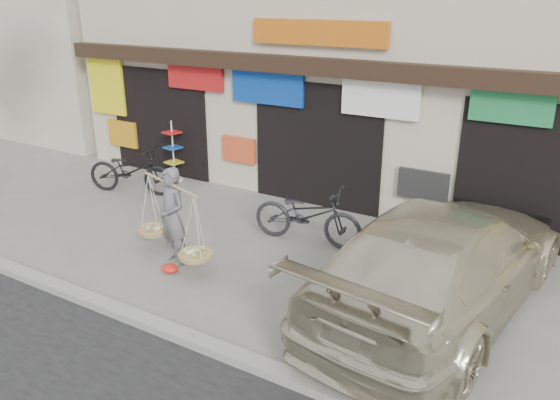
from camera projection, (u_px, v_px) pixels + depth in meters
The scene contains 10 objects.
ground at pixel (223, 267), 9.46m from camera, with size 70.00×70.00×0.00m, color gray.
kerb at pixel (140, 319), 7.83m from camera, with size 70.00×0.25×0.12m, color gray.
shophouse_block at pixel (373, 36), 13.39m from camera, with size 14.00×6.32×7.00m.
neighbor_west at pixel (40, 34), 20.46m from camera, with size 12.00×7.00×6.00m, color beige.
street_vendor at pixel (172, 220), 9.35m from camera, with size 1.86×0.97×1.73m.
bike_0 at pixel (131, 170), 12.77m from camera, with size 0.74×2.13×1.12m, color black.
bike_2 at pixel (307, 215), 10.21m from camera, with size 0.74×2.13×1.12m, color #25262A.
suv at pixel (443, 259), 7.94m from camera, with size 3.03×5.91×1.64m.
display_rack at pixel (174, 157), 13.60m from camera, with size 0.43×0.43×1.53m.
red_bag at pixel (170, 268), 9.26m from camera, with size 0.31×0.25×0.14m, color red.
Camera 1 is at (5.15, -6.74, 4.45)m, focal length 35.00 mm.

